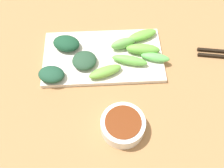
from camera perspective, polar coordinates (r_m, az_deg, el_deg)
The scene contains 12 objects.
tabletop at distance 0.67m, azimuth 0.89°, elevation -1.51°, with size 2.10×2.10×0.02m, color #A27347.
sauce_bowl at distance 0.59m, azimuth 2.43°, elevation -9.03°, with size 0.10×0.10×0.04m.
serving_plate at distance 0.71m, azimuth -2.01°, elevation 6.09°, with size 0.18×0.32×0.01m, color silver.
broccoli_leafy_0 at distance 0.67m, azimuth -13.26°, elevation 2.07°, with size 0.05×0.07×0.03m, color #1E4932.
broccoli_stalk_1 at distance 0.66m, azimuth -1.52°, elevation 2.74°, with size 0.03×0.09×0.02m, color #6CAC41.
broccoli_stalk_2 at distance 0.71m, azimuth 2.49°, elevation 8.95°, with size 0.03×0.07×0.03m, color #6FB855.
broccoli_stalk_3 at distance 0.71m, azimuth 6.85°, elevation 7.64°, with size 0.03×0.09×0.03m, color #6AB041.
broccoli_leafy_4 at distance 0.68m, azimuth -6.11°, elevation 5.21°, with size 0.06×0.06×0.02m, color #274831.
broccoli_leafy_5 at distance 0.72m, azimuth -10.05°, elevation 8.83°, with size 0.05×0.07×0.03m, color #18452B.
broccoli_stalk_6 at distance 0.68m, azimuth 3.91°, elevation 5.26°, with size 0.02×0.09×0.02m, color #66B849.
broccoli_stalk_7 at distance 0.74m, azimuth 6.71°, elevation 10.65°, with size 0.03×0.09×0.02m, color #68BA40.
broccoli_stalk_8 at distance 0.70m, azimuth 9.52°, elevation 5.86°, with size 0.02×0.08×0.02m, color #60BC59.
Camera 1 is at (-0.34, 0.03, 0.59)m, focal length 41.36 mm.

